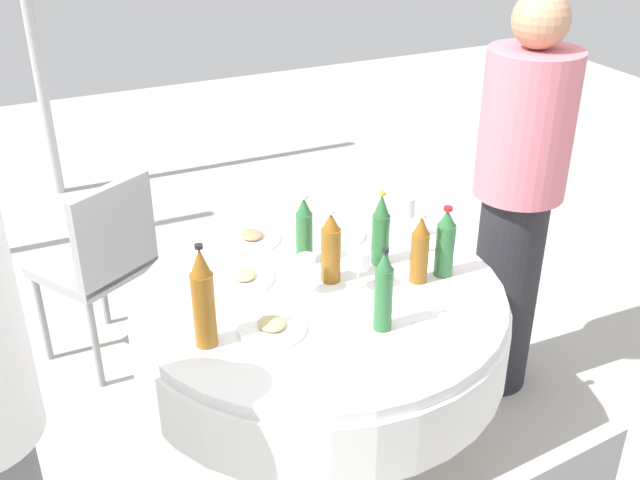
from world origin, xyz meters
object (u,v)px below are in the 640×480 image
plate_far (252,238)px  bottle_amber_mid (331,248)px  wine_glass_mid (306,266)px  plate_north (243,278)px  person_west (517,200)px  bottle_green_rear (445,244)px  plate_left (272,327)px  bottle_amber_west (420,250)px  plate_south (338,234)px  chair_rear (102,257)px  dining_table (320,328)px  bottle_green_east (381,230)px  bottle_green_outer (304,232)px  wine_glass_near (359,261)px  bottle_amber_front (203,299)px  bottle_green_near (384,292)px  wine_glass_outer (406,209)px

plate_far → bottle_amber_mid: bearing=-159.4°
wine_glass_mid → plate_north: bearing=45.5°
person_west → bottle_green_rear: bearing=-74.1°
bottle_green_rear → plate_left: bearing=95.5°
bottle_amber_west → person_west: (0.19, -0.55, -0.01)m
plate_south → chair_rear: (0.62, 0.79, -0.23)m
dining_table → plate_left: (-0.15, 0.23, 0.16)m
bottle_amber_mid → bottle_green_east: bearing=-80.6°
plate_left → person_west: size_ratio=0.13×
bottle_green_outer → wine_glass_near: bearing=-161.1°
dining_table → bottle_amber_front: bearing=106.3°
wine_glass_near → chair_rear: (1.00, 0.68, -0.33)m
plate_far → plate_north: 0.29m
bottle_amber_mid → dining_table: bearing=127.4°
dining_table → chair_rear: 1.10m
bottle_green_east → plate_north: bearing=80.2°
wine_glass_near → plate_north: bearing=56.7°
bottle_amber_mid → bottle_green_near: 0.33m
plate_left → bottle_amber_front: bearing=84.4°
bottle_green_east → plate_left: (-0.23, 0.50, -0.12)m
dining_table → bottle_green_near: size_ratio=4.54×
plate_far → chair_rear: (0.52, 0.48, -0.23)m
dining_table → plate_north: plate_north is taller
person_west → dining_table: bearing=-90.0°
bottle_green_outer → wine_glass_mid: (-0.19, 0.08, -0.02)m
wine_glass_outer → person_west: size_ratio=0.10×
dining_table → plate_south: 0.43m
wine_glass_near → plate_north: size_ratio=0.73×
dining_table → bottle_green_rear: (-0.08, -0.43, 0.27)m
bottle_amber_mid → bottle_green_near: bottle_green_near is taller
bottle_amber_mid → person_west: 0.82m
bottle_green_outer → person_west: size_ratio=0.16×
bottle_amber_west → plate_left: (-0.06, 0.56, -0.11)m
plate_south → plate_north: plate_north is taller
wine_glass_mid → bottle_amber_mid: bearing=-68.9°
person_west → bottle_amber_west: bearing=-77.8°
bottle_amber_mid → plate_south: size_ratio=1.28×
bottle_amber_west → plate_south: 0.43m
bottle_amber_front → plate_south: 0.81m
wine_glass_near → wine_glass_outer: bearing=-52.1°
bottle_green_near → plate_left: 0.36m
bottle_amber_front → bottle_green_near: bearing=-106.4°
bottle_green_near → plate_far: 0.73m
dining_table → plate_far: size_ratio=5.96×
wine_glass_outer → wine_glass_near: bearing=127.9°
wine_glass_mid → plate_far: size_ratio=0.65×
bottle_green_east → bottle_amber_front: bearing=106.5°
bottle_green_east → plate_north: 0.50m
bottle_green_east → person_west: size_ratio=0.17×
dining_table → plate_left: 0.32m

